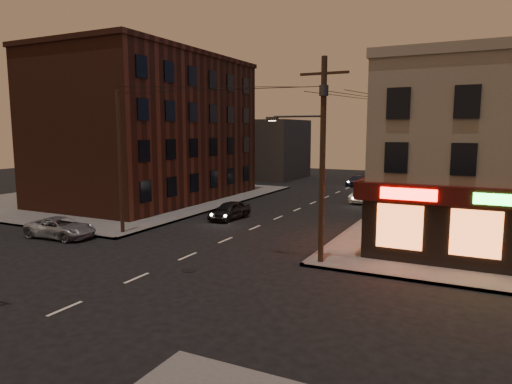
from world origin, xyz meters
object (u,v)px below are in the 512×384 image
Objects in this scene: sedan_near at (230,210)px; fire_hydrant at (364,235)px; suv_cross at (61,228)px; sedan_mid at (362,196)px; sedan_far at (356,181)px.

sedan_near is 5.84× the size of fire_hydrant.
suv_cross is 1.14× the size of sedan_near.
sedan_near is at bearing -113.73° from sedan_mid.
sedan_mid reaches higher than fire_hydrant.
sedan_far is 28.86m from fire_hydrant.
sedan_near reaches higher than sedan_far.
suv_cross is 18.63m from fire_hydrant.
fire_hydrant is (17.33, 6.82, -0.11)m from suv_cross.
sedan_mid is at bearing -34.39° from suv_cross.
suv_cross is at bearing -103.39° from sedan_far.
suv_cross is 6.68× the size of fire_hydrant.
sedan_mid is 15.90m from fire_hydrant.
sedan_mid is 5.79× the size of fire_hydrant.
sedan_far is (-3.68, 12.44, -0.04)m from sedan_mid.
suv_cross is 1.15× the size of sedan_mid.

